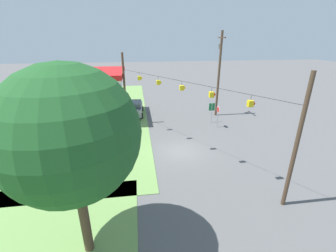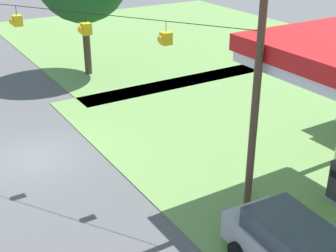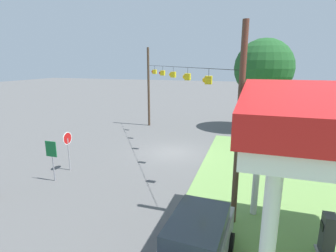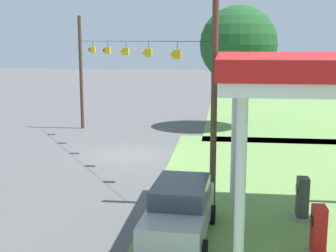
% 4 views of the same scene
% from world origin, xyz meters
% --- Properties ---
extents(ground_plane, '(160.00, 160.00, 0.00)m').
position_xyz_m(ground_plane, '(0.00, 0.00, 0.00)').
color(ground_plane, '#565656').
extents(grass_verge_station_corner, '(36.00, 28.00, 0.04)m').
position_xyz_m(grass_verge_station_corner, '(12.29, 16.53, 0.02)').
color(grass_verge_station_corner, '#6B934C').
rests_on(grass_verge_station_corner, ground).
extents(gas_station_canopy, '(8.26, 6.26, 5.97)m').
position_xyz_m(gas_station_canopy, '(10.29, 8.26, 5.42)').
color(gas_station_canopy, silver).
rests_on(gas_station_canopy, ground).
extents(gas_station_store, '(13.99, 6.24, 3.97)m').
position_xyz_m(gas_station_store, '(10.92, 16.51, 2.00)').
color(gas_station_store, silver).
rests_on(gas_station_store, ground).
extents(fuel_pump_near, '(0.71, 0.56, 1.57)m').
position_xyz_m(fuel_pump_near, '(8.80, 8.26, 0.75)').
color(fuel_pump_near, gray).
rests_on(fuel_pump_near, ground).
extents(fuel_pump_far, '(0.71, 0.56, 1.57)m').
position_xyz_m(fuel_pump_far, '(11.77, 8.26, 0.75)').
color(fuel_pump_far, gray).
rests_on(fuel_pump_far, ground).
extents(car_at_pumps_front, '(4.91, 2.32, 1.84)m').
position_xyz_m(car_at_pumps_front, '(10.96, 4.01, 0.96)').
color(car_at_pumps_front, '#9E9EA3').
rests_on(car_at_pumps_front, ground).
extents(car_at_pumps_rear, '(4.65, 2.35, 1.95)m').
position_xyz_m(car_at_pumps_rear, '(9.47, 12.52, 0.98)').
color(car_at_pumps_rear, '#AD1414').
rests_on(car_at_pumps_rear, ground).
extents(stop_sign_roadside, '(0.80, 0.08, 2.50)m').
position_xyz_m(stop_sign_roadside, '(5.16, -5.28, 1.81)').
color(stop_sign_roadside, '#99999E').
rests_on(stop_sign_roadside, ground).
extents(route_sign, '(0.10, 0.70, 2.40)m').
position_xyz_m(route_sign, '(6.78, -5.11, 1.71)').
color(route_sign, gray).
rests_on(route_sign, ground).
extents(utility_pole_main, '(2.20, 0.44, 10.44)m').
position_xyz_m(utility_pole_main, '(9.38, -6.60, 5.82)').
color(utility_pole_main, '#4C3828').
rests_on(utility_pole_main, ground).
extents(signal_span_gantry, '(15.75, 10.24, 8.17)m').
position_xyz_m(signal_span_gantry, '(-0.00, -0.01, 4.54)').
color(signal_span_gantry, '#4C3828').
rests_on(signal_span_gantry, ground).
extents(tree_west_verge, '(5.63, 5.63, 8.95)m').
position_xyz_m(tree_west_verge, '(-9.37, 6.35, 6.12)').
color(tree_west_verge, '#4C3828').
rests_on(tree_west_verge, ground).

